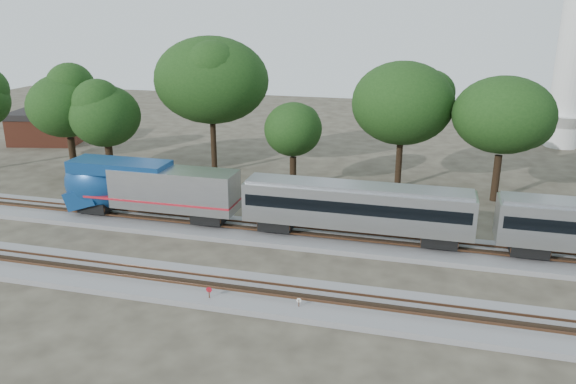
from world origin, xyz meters
name	(u,v)px	position (x,y,z in m)	size (l,w,h in m)	color
ground	(225,264)	(0.00, 0.00, 0.00)	(160.00, 160.00, 0.00)	#383328
track_far	(251,231)	(0.00, 6.00, 0.21)	(160.00, 5.00, 0.73)	slate
track_near	(203,287)	(0.00, -4.00, 0.21)	(160.00, 5.00, 0.73)	slate
switch_stand_red	(209,293)	(1.13, -5.64, 0.73)	(0.36, 0.07, 1.15)	#512D19
switch_stand_white	(299,303)	(6.80, -5.24, 0.62)	(0.31, 0.09, 0.97)	#512D19
switch_lever	(305,311)	(7.17, -5.28, 0.15)	(0.50, 0.30, 0.30)	#512D19
brick_building	(47,127)	(-37.19, 29.93, 2.18)	(10.17, 8.13, 4.33)	brown
tree_1	(67,105)	(-24.34, 17.22, 7.72)	(7.86, 7.86, 11.08)	black
tree_2	(105,116)	(-19.35, 16.55, 6.91)	(7.04, 7.04, 9.93)	black
tree_3	(211,80)	(-9.67, 22.07, 10.26)	(10.44, 10.44, 14.72)	black
tree_4	(293,130)	(0.34, 18.58, 6.15)	(6.28, 6.28, 8.85)	black
tree_5	(403,103)	(10.67, 21.79, 8.68)	(8.84, 8.84, 12.46)	black
tree_6	(504,115)	(19.95, 19.89, 8.27)	(8.43, 8.43, 11.88)	black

